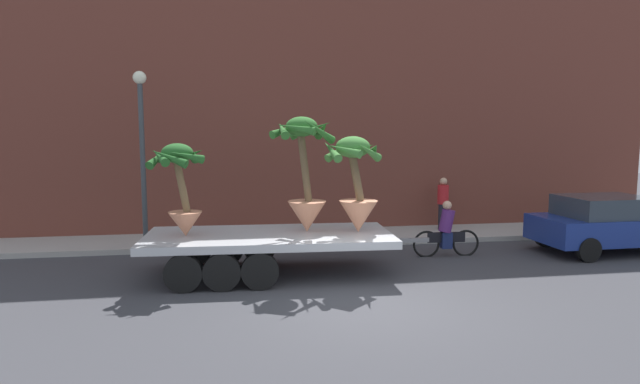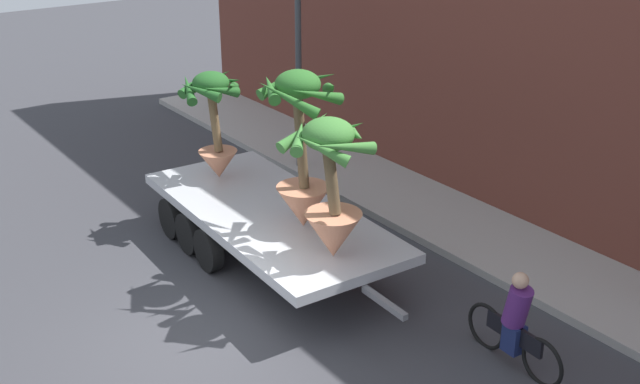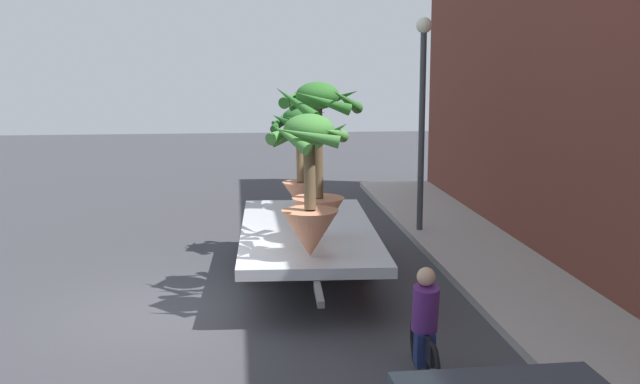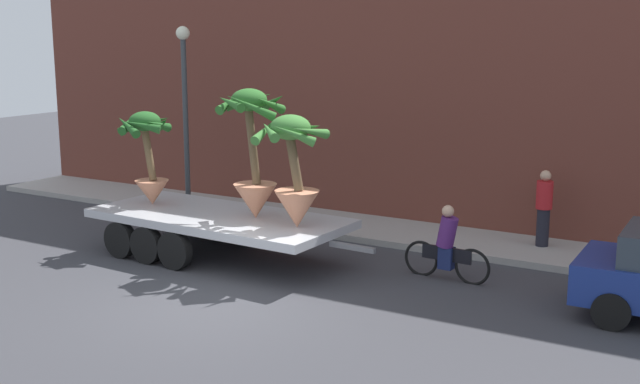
# 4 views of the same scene
# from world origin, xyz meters

# --- Properties ---
(ground_plane) EXTENTS (60.00, 60.00, 0.00)m
(ground_plane) POSITION_xyz_m (0.00, 0.00, 0.00)
(ground_plane) COLOR #38383D
(sidewalk) EXTENTS (24.00, 2.20, 0.15)m
(sidewalk) POSITION_xyz_m (0.00, 6.10, 0.07)
(sidewalk) COLOR #A39E99
(sidewalk) RESTS_ON ground
(building_facade) EXTENTS (24.00, 1.20, 8.84)m
(building_facade) POSITION_xyz_m (0.00, 7.80, 4.42)
(building_facade) COLOR brown
(building_facade) RESTS_ON ground
(flatbed_trailer) EXTENTS (6.76, 2.70, 0.98)m
(flatbed_trailer) POSITION_xyz_m (-2.00, 2.41, 0.77)
(flatbed_trailer) COLOR #B7BABF
(flatbed_trailer) RESTS_ON ground
(potted_palm_rear) EXTENTS (1.56, 1.64, 2.72)m
(potted_palm_rear) POSITION_xyz_m (-0.89, 2.50, 2.30)
(potted_palm_rear) COLOR tan
(potted_palm_rear) RESTS_ON flatbed_trailer
(potted_palm_middle) EXTENTS (1.32, 1.31, 2.11)m
(potted_palm_middle) POSITION_xyz_m (-3.74, 2.42, 2.18)
(potted_palm_middle) COLOR tan
(potted_palm_middle) RESTS_ON flatbed_trailer
(potted_palm_front) EXTENTS (1.38, 1.39, 2.26)m
(potted_palm_front) POSITION_xyz_m (0.28, 2.24, 2.12)
(potted_palm_front) COLOR tan
(potted_palm_front) RESTS_ON flatbed_trailer
(cyclist) EXTENTS (1.84, 0.36, 1.54)m
(cyclist) POSITION_xyz_m (3.08, 3.46, 0.67)
(cyclist) COLOR black
(cyclist) RESTS_ON ground
(pedestrian_near_gate) EXTENTS (0.36, 0.36, 1.71)m
(pedestrian_near_gate) POSITION_xyz_m (4.18, 6.40, 1.04)
(pedestrian_near_gate) COLOR black
(pedestrian_near_gate) RESTS_ON sidewalk
(street_lamp) EXTENTS (0.36, 0.36, 4.83)m
(street_lamp) POSITION_xyz_m (-5.02, 5.30, 3.23)
(street_lamp) COLOR #383D42
(street_lamp) RESTS_ON sidewalk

